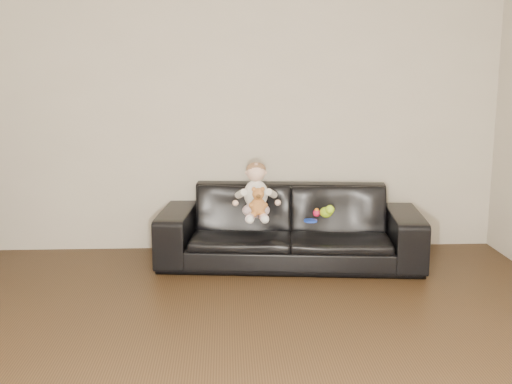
{
  "coord_description": "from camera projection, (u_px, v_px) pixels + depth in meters",
  "views": [
    {
      "loc": [
        -0.02,
        -3.11,
        1.69
      ],
      "look_at": [
        0.24,
        2.14,
        0.65
      ],
      "focal_mm": 45.0,
      "sensor_mm": 36.0,
      "label": 1
    }
  ],
  "objects": [
    {
      "name": "baby",
      "position": [
        256.0,
        194.0,
        5.35
      ],
      "size": [
        0.32,
        0.39,
        0.47
      ],
      "rotation": [
        0.0,
        0.0,
        -0.03
      ],
      "color": "silver",
      "rests_on": "sofa"
    },
    {
      "name": "toy_rattle",
      "position": [
        317.0,
        213.0,
        5.43
      ],
      "size": [
        0.08,
        0.08,
        0.06
      ],
      "primitive_type": "sphere",
      "rotation": [
        0.0,
        0.0,
        0.22
      ],
      "color": "#DB1945",
      "rests_on": "sofa"
    },
    {
      "name": "teddy_bear",
      "position": [
        258.0,
        202.0,
        5.22
      ],
      "size": [
        0.13,
        0.13,
        0.24
      ],
      "rotation": [
        0.0,
        0.0,
        -0.04
      ],
      "color": "#B36D33",
      "rests_on": "sofa"
    },
    {
      "name": "toy_blue_disc",
      "position": [
        311.0,
        221.0,
        5.26
      ],
      "size": [
        0.13,
        0.13,
        0.02
      ],
      "primitive_type": "cylinder",
      "rotation": [
        0.0,
        0.0,
        0.19
      ],
      "color": "#1839C1",
      "rests_on": "sofa"
    },
    {
      "name": "toy_green",
      "position": [
        326.0,
        212.0,
        5.4
      ],
      "size": [
        0.13,
        0.14,
        0.09
      ],
      "primitive_type": "ellipsoid",
      "rotation": [
        0.0,
        0.0,
        0.16
      ],
      "color": "#AAE41A",
      "rests_on": "sofa"
    },
    {
      "name": "wall_back",
      "position": [
        227.0,
        109.0,
        5.82
      ],
      "size": [
        5.0,
        0.0,
        5.0
      ],
      "primitive_type": "plane",
      "rotation": [
        1.57,
        0.0,
        0.0
      ],
      "color": "#BFB5A0",
      "rests_on": "ground"
    },
    {
      "name": "sofa",
      "position": [
        290.0,
        226.0,
        5.55
      ],
      "size": [
        2.31,
        1.1,
        0.65
      ],
      "primitive_type": "imported",
      "rotation": [
        0.0,
        0.0,
        -0.11
      ],
      "color": "black",
      "rests_on": "floor"
    }
  ]
}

